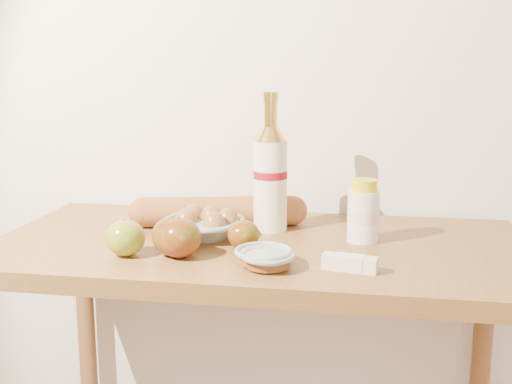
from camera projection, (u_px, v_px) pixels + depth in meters
back_wall at (279, 61)px, 1.69m from camera, size 3.50×0.02×2.60m
table at (258, 293)px, 1.48m from camera, size 1.20×0.60×0.90m
bourbon_bottle at (270, 175)px, 1.52m from camera, size 0.09×0.09×0.33m
cream_bottle at (363, 213)px, 1.44m from camera, size 0.08×0.08×0.14m
egg_bowl at (205, 225)px, 1.49m from camera, size 0.23×0.23×0.07m
baguette at (218, 211)px, 1.58m from camera, size 0.45×0.17×0.07m
apple_yellowgreen at (125, 238)px, 1.34m from camera, size 0.11×0.11×0.08m
apple_redgreen_front at (180, 238)px, 1.33m from camera, size 0.12×0.12×0.08m
apple_redgreen_right at (243, 235)px, 1.39m from camera, size 0.09×0.09×0.06m
sugar_bowl at (268, 260)px, 1.26m from camera, size 0.14×0.14×0.03m
syrup_bowl at (264, 256)px, 1.28m from camera, size 0.15×0.15×0.03m
butter_stick at (350, 263)px, 1.25m from camera, size 0.11×0.05×0.03m
apple_extra at (173, 236)px, 1.34m from camera, size 0.12×0.12×0.08m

